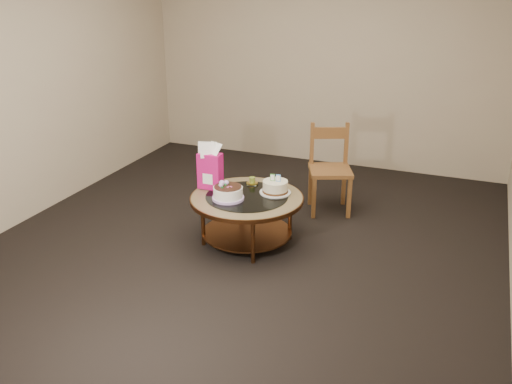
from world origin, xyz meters
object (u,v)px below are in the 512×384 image
at_px(cream_cake, 275,187).
at_px(gift_bag, 210,166).
at_px(dining_chair, 330,168).
at_px(coffee_table, 247,204).
at_px(decorated_cake, 228,193).

xyz_separation_m(cream_cake, gift_bag, (-0.60, -0.11, 0.16)).
xyz_separation_m(cream_cake, dining_chair, (0.28, 0.85, -0.06)).
bearing_deg(cream_cake, coffee_table, -150.07).
distance_m(decorated_cake, gift_bag, 0.36).
relative_size(cream_cake, dining_chair, 0.32).
relative_size(coffee_table, dining_chair, 1.14).
bearing_deg(cream_cake, dining_chair, 64.12).
relative_size(gift_bag, dining_chair, 0.48).
distance_m(coffee_table, gift_bag, 0.49).
bearing_deg(decorated_cake, dining_chair, 61.46).
xyz_separation_m(coffee_table, decorated_cake, (-0.13, -0.13, 0.13)).
bearing_deg(gift_bag, cream_cake, 9.61).
relative_size(decorated_cake, dining_chair, 0.32).
distance_m(decorated_cake, dining_chair, 1.30).
bearing_deg(coffee_table, gift_bag, 171.61).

